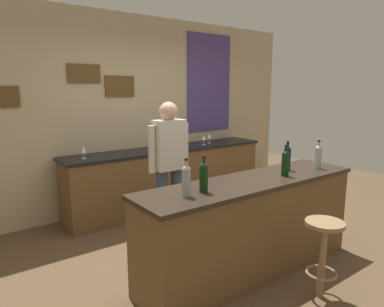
{
  "coord_description": "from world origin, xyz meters",
  "views": [
    {
      "loc": [
        -2.32,
        -2.57,
        1.76
      ],
      "look_at": [
        -0.08,
        0.45,
        1.05
      ],
      "focal_mm": 32.21,
      "sensor_mm": 36.0,
      "label": 1
    }
  ],
  "objects_px": {
    "wine_bottle_e": "(318,156)",
    "wine_glass_a": "(83,150)",
    "wine_bottle_c": "(285,162)",
    "wine_glass_c": "(209,136)",
    "bar_stool": "(323,246)",
    "wine_glass_b": "(204,138)",
    "bartender": "(169,163)",
    "wine_bottle_d": "(287,157)",
    "wine_bottle_a": "(186,180)",
    "wine_bottle_b": "(204,176)"
  },
  "relations": [
    {
      "from": "bartender",
      "to": "wine_glass_a",
      "type": "relative_size",
      "value": 10.45
    },
    {
      "from": "wine_bottle_c",
      "to": "wine_bottle_d",
      "type": "height_order",
      "value": "same"
    },
    {
      "from": "bar_stool",
      "to": "wine_bottle_d",
      "type": "height_order",
      "value": "wine_bottle_d"
    },
    {
      "from": "bartender",
      "to": "wine_glass_c",
      "type": "height_order",
      "value": "bartender"
    },
    {
      "from": "bar_stool",
      "to": "wine_bottle_e",
      "type": "distance_m",
      "value": 1.11
    },
    {
      "from": "wine_glass_a",
      "to": "wine_glass_c",
      "type": "distance_m",
      "value": 2.06
    },
    {
      "from": "wine_bottle_c",
      "to": "wine_glass_a",
      "type": "height_order",
      "value": "wine_bottle_c"
    },
    {
      "from": "wine_bottle_a",
      "to": "wine_glass_c",
      "type": "distance_m",
      "value": 2.86
    },
    {
      "from": "bartender",
      "to": "wine_glass_a",
      "type": "height_order",
      "value": "bartender"
    },
    {
      "from": "bar_stool",
      "to": "wine_bottle_e",
      "type": "relative_size",
      "value": 2.22
    },
    {
      "from": "wine_bottle_b",
      "to": "wine_bottle_c",
      "type": "height_order",
      "value": "same"
    },
    {
      "from": "wine_bottle_a",
      "to": "wine_bottle_c",
      "type": "bearing_deg",
      "value": -2.54
    },
    {
      "from": "bartender",
      "to": "wine_glass_b",
      "type": "distance_m",
      "value": 1.55
    },
    {
      "from": "wine_bottle_d",
      "to": "wine_glass_c",
      "type": "height_order",
      "value": "wine_bottle_d"
    },
    {
      "from": "wine_glass_c",
      "to": "wine_bottle_b",
      "type": "bearing_deg",
      "value": -130.39
    },
    {
      "from": "wine_glass_b",
      "to": "wine_glass_c",
      "type": "height_order",
      "value": "same"
    },
    {
      "from": "bar_stool",
      "to": "wine_glass_a",
      "type": "bearing_deg",
      "value": 111.5
    },
    {
      "from": "bartender",
      "to": "wine_bottle_c",
      "type": "height_order",
      "value": "bartender"
    },
    {
      "from": "wine_bottle_e",
      "to": "wine_glass_c",
      "type": "distance_m",
      "value": 2.16
    },
    {
      "from": "bar_stool",
      "to": "wine_bottle_e",
      "type": "bearing_deg",
      "value": 38.32
    },
    {
      "from": "wine_glass_c",
      "to": "bar_stool",
      "type": "bearing_deg",
      "value": -110.11
    },
    {
      "from": "bartender",
      "to": "bar_stool",
      "type": "bearing_deg",
      "value": -76.28
    },
    {
      "from": "wine_glass_a",
      "to": "wine_bottle_e",
      "type": "bearing_deg",
      "value": -49.64
    },
    {
      "from": "wine_bottle_e",
      "to": "wine_glass_b",
      "type": "height_order",
      "value": "wine_bottle_e"
    },
    {
      "from": "wine_bottle_c",
      "to": "wine_glass_c",
      "type": "relative_size",
      "value": 1.97
    },
    {
      "from": "wine_bottle_d",
      "to": "wine_glass_b",
      "type": "xyz_separation_m",
      "value": [
        0.41,
        1.91,
        -0.05
      ]
    },
    {
      "from": "wine_bottle_a",
      "to": "bartender",
      "type": "bearing_deg",
      "value": 63.61
    },
    {
      "from": "wine_glass_a",
      "to": "wine_bottle_d",
      "type": "bearing_deg",
      "value": -53.11
    },
    {
      "from": "wine_bottle_b",
      "to": "wine_glass_b",
      "type": "relative_size",
      "value": 1.97
    },
    {
      "from": "wine_glass_b",
      "to": "wine_bottle_a",
      "type": "bearing_deg",
      "value": -131.49
    },
    {
      "from": "wine_bottle_c",
      "to": "wine_glass_a",
      "type": "relative_size",
      "value": 1.97
    },
    {
      "from": "wine_bottle_a",
      "to": "wine_bottle_b",
      "type": "height_order",
      "value": "same"
    },
    {
      "from": "wine_bottle_b",
      "to": "wine_glass_b",
      "type": "height_order",
      "value": "wine_bottle_b"
    },
    {
      "from": "bar_stool",
      "to": "wine_bottle_c",
      "type": "bearing_deg",
      "value": 71.63
    },
    {
      "from": "wine_bottle_c",
      "to": "wine_glass_a",
      "type": "distance_m",
      "value": 2.45
    },
    {
      "from": "bartender",
      "to": "wine_glass_b",
      "type": "height_order",
      "value": "bartender"
    },
    {
      "from": "bartender",
      "to": "wine_bottle_c",
      "type": "bearing_deg",
      "value": -61.67
    },
    {
      "from": "wine_bottle_d",
      "to": "wine_bottle_c",
      "type": "bearing_deg",
      "value": -145.73
    },
    {
      "from": "wine_glass_b",
      "to": "bartender",
      "type": "bearing_deg",
      "value": -143.27
    },
    {
      "from": "bar_stool",
      "to": "wine_bottle_a",
      "type": "height_order",
      "value": "wine_bottle_a"
    },
    {
      "from": "wine_bottle_a",
      "to": "wine_glass_c",
      "type": "xyz_separation_m",
      "value": [
        1.95,
        2.09,
        -0.05
      ]
    },
    {
      "from": "wine_bottle_a",
      "to": "wine_bottle_e",
      "type": "relative_size",
      "value": 1.0
    },
    {
      "from": "wine_bottle_a",
      "to": "wine_glass_a",
      "type": "height_order",
      "value": "wine_bottle_a"
    },
    {
      "from": "wine_bottle_e",
      "to": "wine_bottle_d",
      "type": "bearing_deg",
      "value": 155.01
    },
    {
      "from": "wine_bottle_b",
      "to": "wine_glass_b",
      "type": "distance_m",
      "value": 2.56
    },
    {
      "from": "bar_stool",
      "to": "wine_glass_b",
      "type": "bearing_deg",
      "value": 72.77
    },
    {
      "from": "bartender",
      "to": "wine_bottle_e",
      "type": "xyz_separation_m",
      "value": [
        1.15,
        -1.14,
        0.12
      ]
    },
    {
      "from": "wine_bottle_e",
      "to": "wine_glass_a",
      "type": "bearing_deg",
      "value": 130.36
    },
    {
      "from": "wine_bottle_e",
      "to": "wine_glass_c",
      "type": "relative_size",
      "value": 1.97
    },
    {
      "from": "wine_bottle_d",
      "to": "wine_glass_c",
      "type": "distance_m",
      "value": 2.08
    }
  ]
}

